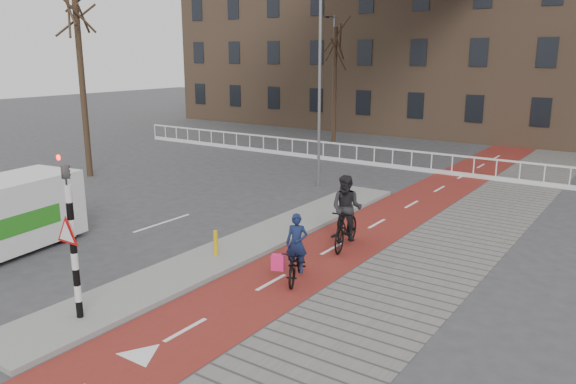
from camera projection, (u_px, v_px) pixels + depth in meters
The scene contains 14 objects.
ground at pixel (170, 296), 13.21m from camera, with size 120.00×120.00×0.00m, color #38383A.
bike_lane at pixel (401, 210), 20.39m from camera, with size 2.50×60.00×0.01m, color maroon.
sidewalk at pixel (479, 223), 18.85m from camera, with size 3.00×60.00×0.01m, color slate.
curb_island at pixel (251, 242), 16.78m from camera, with size 1.80×16.00×0.12m, color gray.
traffic_signal at pixel (71, 233), 11.44m from camera, with size 0.80×0.80×3.68m.
bollard at pixel (216, 243), 15.45m from camera, with size 0.12×0.12×0.71m, color gold.
cyclist_near at pixel (296, 259), 13.96m from camera, with size 1.15×1.72×1.73m.
cyclist_far at pixel (346, 218), 16.26m from camera, with size 1.06×2.12×2.17m.
railing at pixel (340, 156), 29.48m from camera, with size 28.00×0.10×0.99m.
townhouse_row at pixel (475, 19), 38.58m from camera, with size 46.00×10.00×15.90m.
tree_left at pixel (82, 83), 25.11m from camera, with size 0.27×0.27×8.51m, color #2E2014.
tree_mid at pixel (335, 86), 34.92m from camera, with size 0.26×0.26×7.11m, color #2E2014.
streetlight_near at pixel (320, 89), 23.15m from camera, with size 0.12×0.12×8.25m, color slate.
streetlight_left at pixel (333, 79), 36.05m from camera, with size 0.12×0.12×7.85m, color slate.
Camera 1 is at (9.22, -8.50, 5.57)m, focal length 35.00 mm.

